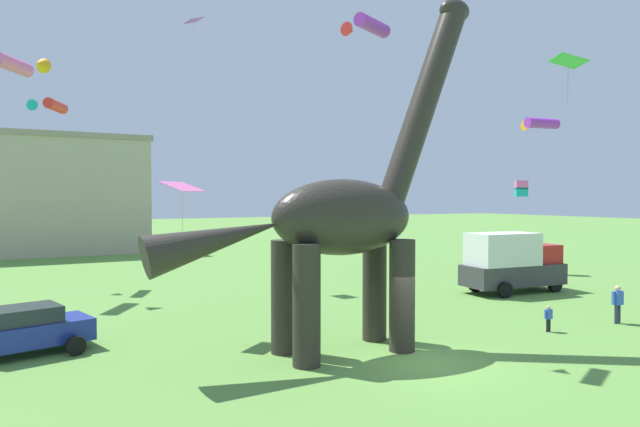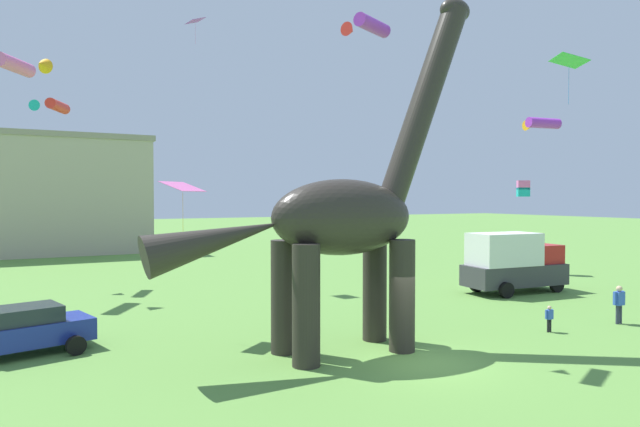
{
  "view_description": "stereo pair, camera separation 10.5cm",
  "coord_description": "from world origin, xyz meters",
  "px_view_note": "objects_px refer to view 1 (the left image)",
  "views": [
    {
      "loc": [
        -10.85,
        -13.46,
        5.08
      ],
      "look_at": [
        -1.98,
        3.09,
        4.53
      ],
      "focal_mm": 31.33,
      "sensor_mm": 36.0,
      "label": 1
    },
    {
      "loc": [
        -10.76,
        -13.51,
        5.08
      ],
      "look_at": [
        -1.98,
        3.09,
        4.53
      ],
      "focal_mm": 31.33,
      "sensor_mm": 36.0,
      "label": 2
    }
  ],
  "objects_px": {
    "parked_box_truck": "(512,262)",
    "person_watching_child": "(618,300)",
    "kite_apex": "(194,21)",
    "kite_far_left": "(367,27)",
    "kite_far_right": "(19,65)",
    "kite_trailing": "(539,124)",
    "parked_sedan_left": "(20,330)",
    "dinosaur_sculpture": "(342,217)",
    "kite_high_right": "(51,106)",
    "kite_mid_center": "(568,61)",
    "kite_high_left": "(521,189)",
    "kite_drifting": "(182,187)",
    "person_photographer": "(548,316)"
  },
  "relations": [
    {
      "from": "parked_box_truck",
      "to": "person_watching_child",
      "type": "distance_m",
      "value": 7.59
    },
    {
      "from": "kite_apex",
      "to": "kite_far_left",
      "type": "relative_size",
      "value": 0.88
    },
    {
      "from": "kite_far_right",
      "to": "kite_trailing",
      "type": "relative_size",
      "value": 1.5
    },
    {
      "from": "person_watching_child",
      "to": "kite_apex",
      "type": "relative_size",
      "value": 1.03
    },
    {
      "from": "parked_sedan_left",
      "to": "dinosaur_sculpture",
      "type": "bearing_deg",
      "value": -40.52
    },
    {
      "from": "kite_apex",
      "to": "kite_high_right",
      "type": "bearing_deg",
      "value": 156.19
    },
    {
      "from": "kite_mid_center",
      "to": "kite_high_left",
      "type": "bearing_deg",
      "value": 46.71
    },
    {
      "from": "kite_trailing",
      "to": "kite_high_left",
      "type": "bearing_deg",
      "value": 46.03
    },
    {
      "from": "person_watching_child",
      "to": "kite_far_left",
      "type": "bearing_deg",
      "value": 117.02
    },
    {
      "from": "kite_high_right",
      "to": "kite_high_left",
      "type": "xyz_separation_m",
      "value": [
        28.16,
        -8.95,
        -4.67
      ]
    },
    {
      "from": "kite_far_left",
      "to": "kite_trailing",
      "type": "bearing_deg",
      "value": 14.11
    },
    {
      "from": "kite_high_right",
      "to": "kite_mid_center",
      "type": "height_order",
      "value": "kite_high_right"
    },
    {
      "from": "person_watching_child",
      "to": "kite_high_right",
      "type": "height_order",
      "value": "kite_high_right"
    },
    {
      "from": "kite_apex",
      "to": "kite_mid_center",
      "type": "relative_size",
      "value": 0.88
    },
    {
      "from": "kite_apex",
      "to": "kite_drifting",
      "type": "bearing_deg",
      "value": -107.52
    },
    {
      "from": "parked_sedan_left",
      "to": "kite_apex",
      "type": "distance_m",
      "value": 21.06
    },
    {
      "from": "kite_apex",
      "to": "kite_mid_center",
      "type": "distance_m",
      "value": 21.43
    },
    {
      "from": "parked_sedan_left",
      "to": "kite_far_left",
      "type": "bearing_deg",
      "value": -36.81
    },
    {
      "from": "kite_trailing",
      "to": "kite_drifting",
      "type": "bearing_deg",
      "value": 175.64
    },
    {
      "from": "parked_sedan_left",
      "to": "kite_apex",
      "type": "xyz_separation_m",
      "value": [
        9.1,
        12.17,
        14.58
      ]
    },
    {
      "from": "kite_high_left",
      "to": "person_photographer",
      "type": "bearing_deg",
      "value": -134.7
    },
    {
      "from": "kite_high_right",
      "to": "kite_far_right",
      "type": "relative_size",
      "value": 0.82
    },
    {
      "from": "person_watching_child",
      "to": "kite_high_left",
      "type": "bearing_deg",
      "value": 2.97
    },
    {
      "from": "person_photographer",
      "to": "parked_sedan_left",
      "type": "bearing_deg",
      "value": -114.7
    },
    {
      "from": "parked_box_truck",
      "to": "kite_drifting",
      "type": "bearing_deg",
      "value": -171.43
    },
    {
      "from": "dinosaur_sculpture",
      "to": "parked_sedan_left",
      "type": "height_order",
      "value": "dinosaur_sculpture"
    },
    {
      "from": "kite_far_left",
      "to": "kite_high_right",
      "type": "bearing_deg",
      "value": 113.88
    },
    {
      "from": "kite_high_left",
      "to": "kite_trailing",
      "type": "distance_m",
      "value": 11.31
    },
    {
      "from": "parked_sedan_left",
      "to": "kite_mid_center",
      "type": "xyz_separation_m",
      "value": [
        17.23,
        -6.88,
        9.09
      ]
    },
    {
      "from": "parked_sedan_left",
      "to": "parked_box_truck",
      "type": "xyz_separation_m",
      "value": [
        23.12,
        1.05,
        0.84
      ]
    },
    {
      "from": "parked_sedan_left",
      "to": "person_watching_child",
      "type": "bearing_deg",
      "value": -30.69
    },
    {
      "from": "dinosaur_sculpture",
      "to": "kite_high_left",
      "type": "distance_m",
      "value": 23.37
    },
    {
      "from": "person_photographer",
      "to": "kite_drifting",
      "type": "bearing_deg",
      "value": -121.46
    },
    {
      "from": "kite_apex",
      "to": "kite_drifting",
      "type": "distance_m",
      "value": 16.22
    },
    {
      "from": "kite_far_left",
      "to": "kite_drifting",
      "type": "height_order",
      "value": "kite_far_left"
    },
    {
      "from": "person_watching_child",
      "to": "kite_high_left",
      "type": "xyz_separation_m",
      "value": [
        8.65,
        12.74,
        4.74
      ]
    },
    {
      "from": "person_watching_child",
      "to": "kite_far_right",
      "type": "height_order",
      "value": "kite_far_right"
    },
    {
      "from": "kite_mid_center",
      "to": "kite_high_left",
      "type": "height_order",
      "value": "kite_mid_center"
    },
    {
      "from": "kite_drifting",
      "to": "parked_box_truck",
      "type": "bearing_deg",
      "value": 3.57
    },
    {
      "from": "dinosaur_sculpture",
      "to": "kite_apex",
      "type": "relative_size",
      "value": 8.24
    },
    {
      "from": "parked_box_truck",
      "to": "kite_trailing",
      "type": "height_order",
      "value": "kite_trailing"
    },
    {
      "from": "kite_far_right",
      "to": "kite_trailing",
      "type": "xyz_separation_m",
      "value": [
        22.19,
        -13.65,
        -3.21
      ]
    },
    {
      "from": "parked_sedan_left",
      "to": "kite_far_right",
      "type": "distance_m",
      "value": 16.53
    },
    {
      "from": "person_photographer",
      "to": "kite_mid_center",
      "type": "bearing_deg",
      "value": -25.03
    },
    {
      "from": "kite_high_right",
      "to": "kite_trailing",
      "type": "relative_size",
      "value": 1.23
    },
    {
      "from": "kite_high_right",
      "to": "person_watching_child",
      "type": "bearing_deg",
      "value": -48.04
    },
    {
      "from": "dinosaur_sculpture",
      "to": "parked_box_truck",
      "type": "height_order",
      "value": "dinosaur_sculpture"
    },
    {
      "from": "parked_sedan_left",
      "to": "kite_far_right",
      "type": "bearing_deg",
      "value": 75.5
    },
    {
      "from": "kite_high_left",
      "to": "kite_trailing",
      "type": "xyz_separation_m",
      "value": [
        -7.58,
        -7.85,
        2.97
      ]
    },
    {
      "from": "person_photographer",
      "to": "kite_high_left",
      "type": "relative_size",
      "value": 0.92
    }
  ]
}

